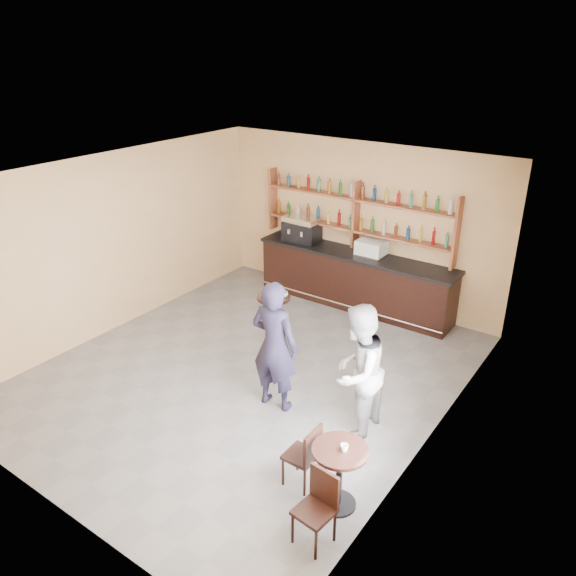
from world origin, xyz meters
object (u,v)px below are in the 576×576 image
Objects in this scene: cafe_table at (339,477)px; chair_south at (314,511)px; espresso_machine at (302,229)px; man_main at (275,346)px; bar_counter at (354,280)px; chair_west at (301,455)px; pastry_case at (371,249)px; pedestal_table at (274,327)px; patron_second at (357,371)px.

chair_south is at bearing -85.24° from cafe_table.
espresso_machine is 4.11m from man_main.
bar_counter is 5.07× the size of cafe_table.
pastry_case is at bearing -161.50° from chair_west.
bar_counter is 7.59× the size of pastry_case.
pedestal_table is 1.30× the size of chair_south.
pastry_case is 0.64× the size of chair_west.
cafe_table is (2.44, -4.76, -0.15)m from bar_counter.
espresso_machine is 0.36× the size of man_main.
chair_west is at bearing -60.08° from espresso_machine.
espresso_machine is 6.11m from cafe_table.
patron_second reaches higher than chair_west.
pedestal_table is at bearing -69.48° from espresso_machine.
chair_south is (2.61, -2.84, -0.13)m from pedestal_table.
cafe_table is 0.94× the size of chair_south.
bar_counter reaches higher than chair_west.
man_main is (0.37, -3.60, -0.29)m from pastry_case.
chair_south is at bearing 42.76° from chair_west.
bar_counter is 5.91m from chair_south.
patron_second reaches higher than chair_south.
espresso_machine is at bearing 114.44° from pedestal_table.
man_main is 1.04× the size of patron_second.
cafe_table is 0.60m from chair_south.
pastry_case is at bearing -155.74° from patron_second.
man_main reaches higher than espresso_machine.
patron_second is at bearing -24.51° from pedestal_table.
man_main reaches higher than pedestal_table.
espresso_machine reaches higher than chair_south.
bar_counter is 5.73× the size of espresso_machine.
chair_south is (3.76, -5.36, -0.94)m from espresso_machine.
chair_south is at bearing -64.87° from pastry_case.
chair_west is 1.36m from patron_second.
pedestal_table is 1.32× the size of chair_west.
patron_second is (1.24, 0.14, -0.04)m from man_main.
bar_counter is at bearing 117.15° from cafe_table.
pastry_case is 5.28m from cafe_table.
chair_south is (1.80, -1.76, -0.55)m from man_main.
man_main is at bearing -81.07° from pastry_case.
pastry_case is 0.48× the size of pedestal_table.
espresso_machine is 1.33× the size of pastry_case.
chair_west is at bearing -68.48° from pastry_case.
cafe_table is at bearing -41.14° from pedestal_table.
espresso_machine is 0.89× the size of cafe_table.
man_main is 2.27× the size of chair_south.
patron_second is at bearing 111.31° from cafe_table.
man_main is 1.73m from chair_west.
bar_counter is 2.09× the size of man_main.
bar_counter is 5.35m from cafe_table.
chair_west is (3.16, -4.71, -0.94)m from espresso_machine.
chair_west is (-0.55, 0.05, 0.02)m from cafe_table.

